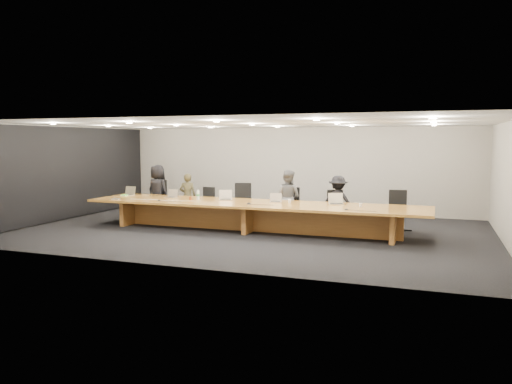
# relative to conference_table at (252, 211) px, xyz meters

# --- Properties ---
(ground) EXTENTS (12.00, 12.00, 0.00)m
(ground) POSITION_rel_conference_table_xyz_m (0.00, 0.00, -0.52)
(ground) COLOR black
(ground) RESTS_ON ground
(back_wall) EXTENTS (12.00, 0.02, 2.80)m
(back_wall) POSITION_rel_conference_table_xyz_m (0.00, 4.00, 0.88)
(back_wall) COLOR #B7B1A6
(back_wall) RESTS_ON ground
(left_wall_panel) EXTENTS (0.08, 7.84, 2.74)m
(left_wall_panel) POSITION_rel_conference_table_xyz_m (-5.94, 0.00, 0.85)
(left_wall_panel) COLOR black
(left_wall_panel) RESTS_ON ground
(conference_table) EXTENTS (9.00, 1.80, 0.75)m
(conference_table) POSITION_rel_conference_table_xyz_m (0.00, 0.00, 0.00)
(conference_table) COLOR #966020
(conference_table) RESTS_ON ground
(chair_far_left) EXTENTS (0.73, 0.73, 1.19)m
(chair_far_left) POSITION_rel_conference_table_xyz_m (-3.63, 1.18, 0.07)
(chair_far_left) COLOR black
(chair_far_left) RESTS_ON ground
(chair_left) EXTENTS (0.59, 0.59, 0.99)m
(chair_left) POSITION_rel_conference_table_xyz_m (-1.98, 1.29, -0.02)
(chair_left) COLOR black
(chair_left) RESTS_ON ground
(chair_mid_left) EXTENTS (0.71, 0.71, 1.15)m
(chair_mid_left) POSITION_rel_conference_table_xyz_m (-0.77, 1.25, 0.06)
(chair_mid_left) COLOR black
(chair_mid_left) RESTS_ON ground
(chair_mid_right) EXTENTS (0.69, 0.69, 1.08)m
(chair_mid_right) POSITION_rel_conference_table_xyz_m (0.62, 1.24, 0.02)
(chair_mid_right) COLOR black
(chair_mid_right) RESTS_ON ground
(chair_right) EXTENTS (0.62, 0.62, 1.04)m
(chair_right) POSITION_rel_conference_table_xyz_m (1.93, 1.31, -0.00)
(chair_right) COLOR black
(chair_right) RESTS_ON ground
(chair_far_right) EXTENTS (0.63, 0.63, 1.10)m
(chair_far_right) POSITION_rel_conference_table_xyz_m (3.59, 1.24, 0.03)
(chair_far_right) COLOR black
(chair_far_right) RESTS_ON ground
(person_a) EXTENTS (0.90, 0.70, 1.62)m
(person_a) POSITION_rel_conference_table_xyz_m (-3.59, 1.27, 0.29)
(person_a) COLOR black
(person_a) RESTS_ON ground
(person_b) EXTENTS (0.57, 0.45, 1.39)m
(person_b) POSITION_rel_conference_table_xyz_m (-2.54, 1.26, 0.17)
(person_b) COLOR #34301C
(person_b) RESTS_ON ground
(person_c) EXTENTS (0.86, 0.73, 1.55)m
(person_c) POSITION_rel_conference_table_xyz_m (0.63, 1.14, 0.26)
(person_c) COLOR #535456
(person_c) RESTS_ON ground
(person_d) EXTENTS (0.96, 0.60, 1.42)m
(person_d) POSITION_rel_conference_table_xyz_m (2.02, 1.26, 0.19)
(person_d) COLOR black
(person_d) RESTS_ON ground
(laptop_a) EXTENTS (0.37, 0.28, 0.27)m
(laptop_a) POSITION_rel_conference_table_xyz_m (-4.08, 0.40, 0.37)
(laptop_a) COLOR #C0B592
(laptop_a) RESTS_ON conference_table
(laptop_b) EXTENTS (0.33, 0.25, 0.24)m
(laptop_b) POSITION_rel_conference_table_xyz_m (-2.58, 0.30, 0.35)
(laptop_b) COLOR #BDAB90
(laptop_b) RESTS_ON conference_table
(laptop_c) EXTENTS (0.43, 0.38, 0.28)m
(laptop_c) POSITION_rel_conference_table_xyz_m (-0.89, 0.32, 0.37)
(laptop_c) COLOR #C3B395
(laptop_c) RESTS_ON conference_table
(laptop_d) EXTENTS (0.35, 0.29, 0.24)m
(laptop_d) POSITION_rel_conference_table_xyz_m (0.54, 0.31, 0.35)
(laptop_d) COLOR #C6B097
(laptop_d) RESTS_ON conference_table
(laptop_e) EXTENTS (0.45, 0.39, 0.29)m
(laptop_e) POSITION_rel_conference_table_xyz_m (2.14, 0.37, 0.38)
(laptop_e) COLOR #C6B597
(laptop_e) RESTS_ON conference_table
(water_bottle) EXTENTS (0.10, 0.10, 0.25)m
(water_bottle) POSITION_rel_conference_table_xyz_m (-1.64, 0.14, 0.35)
(water_bottle) COLOR silver
(water_bottle) RESTS_ON conference_table
(amber_mug) EXTENTS (0.09, 0.09, 0.10)m
(amber_mug) POSITION_rel_conference_table_xyz_m (-1.78, -0.03, 0.28)
(amber_mug) COLOR brown
(amber_mug) RESTS_ON conference_table
(paper_cup_near) EXTENTS (0.09, 0.09, 0.09)m
(paper_cup_near) POSITION_rel_conference_table_xyz_m (0.94, 0.27, 0.28)
(paper_cup_near) COLOR white
(paper_cup_near) RESTS_ON conference_table
(paper_cup_far) EXTENTS (0.09, 0.09, 0.09)m
(paper_cup_far) POSITION_rel_conference_table_xyz_m (2.79, 0.08, 0.28)
(paper_cup_far) COLOR silver
(paper_cup_far) RESTS_ON conference_table
(notepad) EXTENTS (0.23, 0.20, 0.01)m
(notepad) POSITION_rel_conference_table_xyz_m (-4.08, 0.25, 0.24)
(notepad) COLOR silver
(notepad) RESTS_ON conference_table
(lime_gadget) EXTENTS (0.19, 0.14, 0.03)m
(lime_gadget) POSITION_rel_conference_table_xyz_m (-4.08, 0.24, 0.26)
(lime_gadget) COLOR #5ED238
(lime_gadget) RESTS_ON notepad
(av_box) EXTENTS (0.22, 0.18, 0.03)m
(av_box) POSITION_rel_conference_table_xyz_m (-3.79, -0.59, 0.24)
(av_box) COLOR #A5A5A9
(av_box) RESTS_ON conference_table
(mic_left) EXTENTS (0.13, 0.13, 0.03)m
(mic_left) POSITION_rel_conference_table_xyz_m (-2.50, -0.46, 0.24)
(mic_left) COLOR black
(mic_left) RESTS_ON conference_table
(mic_center) EXTENTS (0.16, 0.16, 0.03)m
(mic_center) POSITION_rel_conference_table_xyz_m (0.02, -0.30, 0.25)
(mic_center) COLOR black
(mic_center) RESTS_ON conference_table
(mic_right) EXTENTS (0.14, 0.14, 0.03)m
(mic_right) POSITION_rel_conference_table_xyz_m (2.55, -0.54, 0.24)
(mic_right) COLOR black
(mic_right) RESTS_ON conference_table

